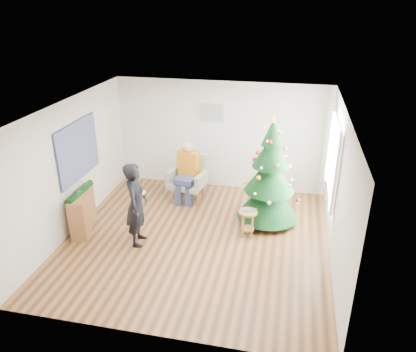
% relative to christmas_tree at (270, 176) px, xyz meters
% --- Properties ---
extents(floor, '(5.00, 5.00, 0.00)m').
position_rel_christmas_tree_xyz_m(floor, '(-1.28, -1.02, -1.03)').
color(floor, brown).
rests_on(floor, ground).
extents(ceiling, '(5.00, 5.00, 0.00)m').
position_rel_christmas_tree_xyz_m(ceiling, '(-1.28, -1.02, 1.57)').
color(ceiling, white).
rests_on(ceiling, wall_back).
extents(wall_back, '(5.00, 0.00, 5.00)m').
position_rel_christmas_tree_xyz_m(wall_back, '(-1.28, 1.48, 0.27)').
color(wall_back, silver).
rests_on(wall_back, floor).
extents(wall_front, '(5.00, 0.00, 5.00)m').
position_rel_christmas_tree_xyz_m(wall_front, '(-1.28, -3.52, 0.27)').
color(wall_front, silver).
rests_on(wall_front, floor).
extents(wall_left, '(0.00, 5.00, 5.00)m').
position_rel_christmas_tree_xyz_m(wall_left, '(-3.78, -1.02, 0.27)').
color(wall_left, silver).
rests_on(wall_left, floor).
extents(wall_right, '(0.00, 5.00, 5.00)m').
position_rel_christmas_tree_xyz_m(wall_right, '(1.22, -1.02, 0.27)').
color(wall_right, silver).
rests_on(wall_right, floor).
extents(window_panel, '(0.04, 1.30, 1.40)m').
position_rel_christmas_tree_xyz_m(window_panel, '(1.19, -0.02, 0.47)').
color(window_panel, white).
rests_on(window_panel, wall_right).
extents(curtains, '(0.05, 1.75, 1.50)m').
position_rel_christmas_tree_xyz_m(curtains, '(1.16, -0.02, 0.47)').
color(curtains, white).
rests_on(curtains, wall_right).
extents(christmas_tree, '(1.27, 1.27, 2.29)m').
position_rel_christmas_tree_xyz_m(christmas_tree, '(0.00, 0.00, 0.00)').
color(christmas_tree, '#3F2816').
rests_on(christmas_tree, floor).
extents(stool, '(0.37, 0.37, 0.55)m').
position_rel_christmas_tree_xyz_m(stool, '(-0.34, -0.68, -0.75)').
color(stool, brown).
rests_on(stool, floor).
extents(laptop, '(0.30, 0.20, 0.02)m').
position_rel_christmas_tree_xyz_m(laptop, '(-0.34, -0.68, -0.47)').
color(laptop, silver).
rests_on(laptop, stool).
extents(armchair, '(0.92, 0.87, 1.04)m').
position_rel_christmas_tree_xyz_m(armchair, '(-1.88, 0.67, -0.64)').
color(armchair, gray).
rests_on(armchair, floor).
extents(seated_person, '(0.51, 0.70, 1.36)m').
position_rel_christmas_tree_xyz_m(seated_person, '(-1.89, 0.62, -0.33)').
color(seated_person, navy).
rests_on(seated_person, armchair).
extents(standing_man, '(0.47, 0.65, 1.64)m').
position_rel_christmas_tree_xyz_m(standing_man, '(-2.34, -1.34, -0.21)').
color(standing_man, black).
rests_on(standing_man, floor).
extents(game_controller, '(0.05, 0.13, 0.04)m').
position_rel_christmas_tree_xyz_m(game_controller, '(-2.17, -1.37, 0.06)').
color(game_controller, white).
rests_on(game_controller, standing_man).
extents(console, '(0.55, 1.04, 0.80)m').
position_rel_christmas_tree_xyz_m(console, '(-3.61, -1.10, -0.63)').
color(console, brown).
rests_on(console, floor).
extents(garland, '(0.14, 0.90, 0.14)m').
position_rel_christmas_tree_xyz_m(garland, '(-3.61, -1.10, -0.21)').
color(garland, black).
rests_on(garland, console).
extents(tapestry, '(0.03, 1.50, 1.15)m').
position_rel_christmas_tree_xyz_m(tapestry, '(-3.74, -0.72, 0.52)').
color(tapestry, black).
rests_on(tapestry, wall_left).
extents(framed_picture, '(0.52, 0.05, 0.42)m').
position_rel_christmas_tree_xyz_m(framed_picture, '(-1.48, 1.45, 0.82)').
color(framed_picture, tan).
rests_on(framed_picture, wall_back).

